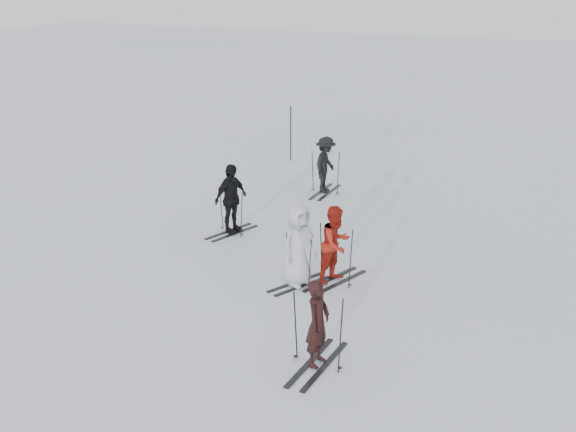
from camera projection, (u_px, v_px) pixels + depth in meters
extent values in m
plane|color=silver|center=(268.00, 271.00, 16.03)|extent=(120.00, 120.00, 0.00)
imported|color=black|center=(318.00, 325.00, 12.00)|extent=(0.37, 0.56, 1.52)
imported|color=#9E1E11|center=(336.00, 245.00, 15.24)|extent=(0.83, 0.96, 1.67)
imported|color=#B9BFC3|center=(299.00, 246.00, 15.08)|extent=(0.85, 1.01, 1.76)
imported|color=black|center=(231.00, 200.00, 18.11)|extent=(0.69, 1.12, 1.77)
imported|color=black|center=(325.00, 165.00, 21.45)|extent=(0.68, 1.11, 1.67)
cylinder|color=black|center=(291.00, 133.00, 25.07)|extent=(0.05, 0.05, 1.93)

